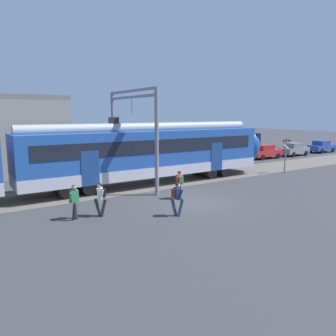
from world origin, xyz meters
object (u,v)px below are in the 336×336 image
at_px(pedestrian_white, 101,196).
at_px(parked_car_blue, 322,146).
at_px(parked_car_silver, 232,154).
at_px(parked_car_grey, 294,149).
at_px(pedestrian_red, 180,182).
at_px(pedestrian_green, 74,200).
at_px(pedestrian_navy, 177,196).
at_px(crossing_signal, 286,149).
at_px(commuter_train, 20,162).
at_px(parked_car_red, 265,152).

distance_m(pedestrian_white, parked_car_blue, 35.60).
height_order(parked_car_silver, parked_car_grey, same).
bearing_deg(parked_car_blue, pedestrian_red, -162.46).
xyz_separation_m(pedestrian_green, pedestrian_navy, (4.33, -2.22, 0.03)).
bearing_deg(crossing_signal, pedestrian_green, -172.41).
height_order(pedestrian_red, crossing_signal, crossing_signal).
bearing_deg(parked_car_silver, commuter_train, -167.38).
distance_m(commuter_train, parked_car_silver, 21.69).
relative_size(pedestrian_white, parked_car_silver, 0.41).
bearing_deg(parked_car_red, pedestrian_red, -153.18).
bearing_deg(crossing_signal, parked_car_blue, 23.05).
height_order(pedestrian_red, parked_car_grey, pedestrian_red).
height_order(pedestrian_green, parked_car_blue, pedestrian_green).
distance_m(commuter_train, pedestrian_navy, 9.42).
height_order(commuter_train, pedestrian_white, commuter_train).
relative_size(parked_car_grey, parked_car_blue, 1.01).
xyz_separation_m(pedestrian_white, pedestrian_red, (5.13, 0.64, 0.00)).
distance_m(pedestrian_green, parked_car_red, 26.27).
bearing_deg(parked_car_blue, commuter_train, -173.04).
distance_m(pedestrian_white, parked_car_grey, 29.79).
relative_size(pedestrian_navy, parked_car_red, 0.41).
xyz_separation_m(pedestrian_navy, pedestrian_red, (2.02, 2.65, 0.00)).
xyz_separation_m(pedestrian_red, crossing_signal, (12.32, 2.06, 1.02)).
relative_size(parked_car_silver, parked_car_grey, 1.00).
height_order(pedestrian_white, parked_car_red, pedestrian_white).
distance_m(pedestrian_white, pedestrian_navy, 3.70).
distance_m(commuter_train, pedestrian_white, 6.09).
distance_m(pedestrian_green, pedestrian_red, 6.36).
bearing_deg(pedestrian_red, crossing_signal, 9.49).
bearing_deg(parked_car_red, commuter_train, -170.21).
distance_m(parked_car_red, crossing_signal, 9.24).
xyz_separation_m(pedestrian_navy, crossing_signal, (14.34, 4.71, 1.02)).
distance_m(pedestrian_navy, parked_car_silver, 19.51).
height_order(pedestrian_red, parked_car_blue, pedestrian_red).
relative_size(pedestrian_white, pedestrian_navy, 1.00).
bearing_deg(parked_car_red, parked_car_grey, -1.84).
bearing_deg(commuter_train, crossing_signal, -7.44).
distance_m(pedestrian_green, parked_car_silver, 21.99).
relative_size(pedestrian_green, parked_car_blue, 0.42).
xyz_separation_m(commuter_train, pedestrian_white, (2.67, -5.33, -1.26)).
xyz_separation_m(parked_car_grey, crossing_signal, (-10.74, -6.94, 1.23)).
height_order(pedestrian_white, pedestrian_navy, same).
bearing_deg(pedestrian_red, commuter_train, 148.98).
bearing_deg(pedestrian_green, parked_car_silver, 26.58).
height_order(pedestrian_white, crossing_signal, crossing_signal).
bearing_deg(parked_car_silver, pedestrian_white, -151.40).
distance_m(parked_car_silver, parked_car_red, 4.80).
bearing_deg(pedestrian_green, parked_car_grey, 17.77).
relative_size(pedestrian_white, parked_car_red, 0.41).
height_order(pedestrian_green, parked_car_grey, pedestrian_green).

